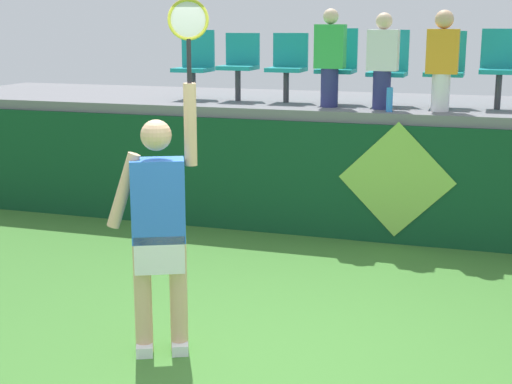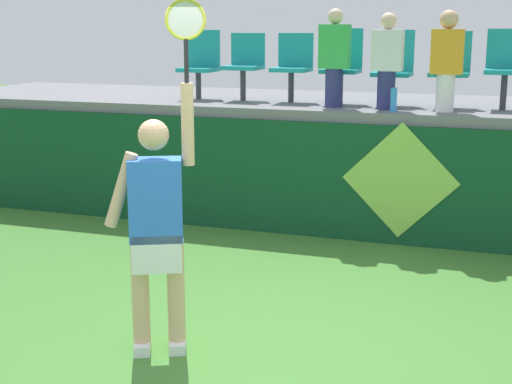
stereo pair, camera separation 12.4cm
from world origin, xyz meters
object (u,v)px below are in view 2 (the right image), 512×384
object	(u,v)px
stadium_chair_0	(201,62)
stadium_chair_2	(293,63)
spectator_1	(334,57)
water_bottle	(394,100)
stadium_chair_1	(245,62)
stadium_chair_6	(506,64)
stadium_chair_4	(393,65)
stadium_chair_5	(450,66)
stadium_chair_3	(342,63)
spectator_2	(447,59)
tennis_player	(157,225)
spectator_0	(387,60)

from	to	relation	value
stadium_chair_0	stadium_chair_2	world-z (taller)	stadium_chair_0
spectator_1	water_bottle	bearing A→B (deg)	-20.84
stadium_chair_1	stadium_chair_6	bearing A→B (deg)	0.09
stadium_chair_4	stadium_chair_0	bearing A→B (deg)	-179.97
stadium_chair_5	spectator_1	bearing A→B (deg)	-161.85
stadium_chair_1	stadium_chair_5	world-z (taller)	stadium_chair_5
stadium_chair_2	stadium_chair_3	size ratio (longest dim) A/B	0.93
stadium_chair_0	stadium_chair_5	bearing A→B (deg)	-0.03
stadium_chair_0	spectator_2	xyz separation A→B (m)	(3.10, -0.46, 0.11)
tennis_player	stadium_chair_6	size ratio (longest dim) A/B	2.87
tennis_player	stadium_chair_3	size ratio (longest dim) A/B	2.87
stadium_chair_2	spectator_0	distance (m)	1.31
water_bottle	stadium_chair_1	size ratio (longest dim) A/B	0.32
spectator_0	stadium_chair_6	bearing A→B (deg)	20.09
spectator_2	spectator_0	bearing A→B (deg)	-179.53
stadium_chair_0	stadium_chair_6	size ratio (longest dim) A/B	0.97
stadium_chair_6	tennis_player	bearing A→B (deg)	-117.97
tennis_player	spectator_0	xyz separation A→B (m)	(1.00, 3.78, 1.01)
stadium_chair_2	stadium_chair_4	size ratio (longest dim) A/B	0.95
stadium_chair_4	spectator_1	size ratio (longest dim) A/B	0.79
stadium_chair_5	spectator_0	xyz separation A→B (m)	(-0.65, -0.46, 0.08)
stadium_chair_0	stadium_chair_6	world-z (taller)	stadium_chair_6
stadium_chair_3	stadium_chair_6	world-z (taller)	same
spectator_0	spectator_2	xyz separation A→B (m)	(0.65, 0.01, 0.02)
water_bottle	stadium_chair_2	bearing A→B (deg)	152.98
stadium_chair_1	stadium_chair_6	world-z (taller)	stadium_chair_6
stadium_chair_1	spectator_1	xyz separation A→B (m)	(1.24, -0.41, 0.10)
stadium_chair_1	stadium_chair_6	size ratio (longest dim) A/B	0.93
stadium_chair_2	stadium_chair_6	size ratio (longest dim) A/B	0.93
water_bottle	stadium_chair_4	world-z (taller)	stadium_chair_4
spectator_0	stadium_chair_1	bearing A→B (deg)	166.23
water_bottle	stadium_chair_5	size ratio (longest dim) A/B	0.31
stadium_chair_4	stadium_chair_3	bearing A→B (deg)	-179.89
stadium_chair_1	spectator_2	xyz separation A→B (m)	(2.49, -0.45, 0.10)
water_bottle	stadium_chair_1	xyz separation A→B (m)	(-1.97, 0.69, 0.34)
spectator_1	spectator_2	world-z (taller)	spectator_1
stadium_chair_1	stadium_chair_6	distance (m)	3.10
spectator_2	stadium_chair_6	bearing A→B (deg)	36.83
stadium_chair_5	spectator_2	bearing A→B (deg)	-90.00
water_bottle	stadium_chair_5	xyz separation A→B (m)	(0.52, 0.69, 0.34)
stadium_chair_0	stadium_chair_2	distance (m)	1.23
water_bottle	stadium_chair_0	bearing A→B (deg)	164.93
stadium_chair_3	stadium_chair_6	xyz separation A→B (m)	(1.86, -0.00, 0.02)
stadium_chair_0	stadium_chair_2	xyz separation A→B (m)	(1.23, -0.01, 0.00)
spectator_0	stadium_chair_2	bearing A→B (deg)	159.61
spectator_1	stadium_chair_4	bearing A→B (deg)	34.19
stadium_chair_4	stadium_chair_6	world-z (taller)	stadium_chair_6
stadium_chair_2	spectator_2	distance (m)	1.93
stadium_chair_3	spectator_2	distance (m)	1.34
water_bottle	tennis_player	bearing A→B (deg)	-107.58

